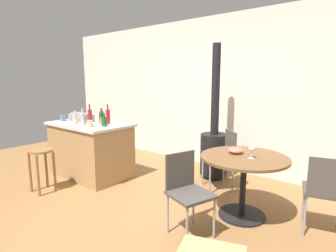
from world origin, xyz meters
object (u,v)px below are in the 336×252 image
at_px(bottle_4, 83,119).
at_px(bottle_6, 104,121).
at_px(kitchen_island, 91,149).
at_px(folding_chair_near, 187,188).
at_px(dining_table, 244,171).
at_px(bottle_0, 102,116).
at_px(bottle_5, 90,116).
at_px(bottle_1, 101,118).
at_px(bottle_2, 75,119).
at_px(wine_glass, 252,149).
at_px(wood_stove, 214,146).
at_px(cup_4, 63,118).
at_px(wooden_stool, 41,161).
at_px(toolbox, 81,117).
at_px(bottle_3, 108,116).
at_px(cup_0, 90,124).
at_px(serving_bowl, 236,150).
at_px(cup_3, 84,116).
at_px(cup_2, 101,119).
at_px(cup_1, 103,122).

relative_size(bottle_4, bottle_6, 1.35).
relative_size(kitchen_island, folding_chair_near, 1.63).
relative_size(dining_table, bottle_0, 4.48).
bearing_deg(bottle_5, bottle_1, 57.55).
relative_size(bottle_2, wine_glass, 1.57).
distance_m(wood_stove, cup_4, 2.61).
relative_size(wooden_stool, dining_table, 0.62).
bearing_deg(toolbox, bottle_3, 13.17).
height_order(dining_table, bottle_3, bottle_3).
distance_m(bottle_1, bottle_2, 0.41).
xyz_separation_m(cup_0, serving_bowl, (2.11, 0.56, -0.18)).
relative_size(bottle_2, cup_0, 1.80).
bearing_deg(bottle_5, wood_stove, 38.99).
bearing_deg(cup_3, wine_glass, 0.06).
height_order(bottle_3, serving_bowl, bottle_3).
xyz_separation_m(kitchen_island, cup_0, (0.32, -0.21, 0.49)).
relative_size(bottle_6, cup_2, 1.75).
xyz_separation_m(cup_1, cup_4, (-0.87, -0.18, -0.00)).
relative_size(bottle_3, bottle_6, 1.56).
distance_m(kitchen_island, bottle_3, 0.66).
relative_size(dining_table, cup_2, 8.52).
bearing_deg(toolbox, bottle_0, 53.41).
bearing_deg(bottle_6, folding_chair_near, -11.66).
height_order(folding_chair_near, wine_glass, wine_glass).
height_order(bottle_5, bottle_6, bottle_5).
relative_size(wood_stove, cup_4, 18.65).
xyz_separation_m(wood_stove, bottle_0, (-1.70, -0.92, 0.45)).
distance_m(bottle_6, cup_2, 0.47).
relative_size(folding_chair_near, bottle_1, 3.57).
bearing_deg(bottle_6, bottle_1, 150.52).
relative_size(toolbox, cup_3, 3.74).
bearing_deg(bottle_4, wood_stove, 43.95).
bearing_deg(wooden_stool, cup_3, 117.54).
xyz_separation_m(wooden_stool, dining_table, (2.53, 1.14, 0.11)).
bearing_deg(bottle_3, wood_stove, 38.39).
bearing_deg(dining_table, bottle_2, -168.78).
bearing_deg(folding_chair_near, wood_stove, 110.60).
bearing_deg(cup_2, kitchen_island, -103.45).
bearing_deg(cup_2, bottle_4, -75.77).
bearing_deg(wooden_stool, serving_bowl, 26.67).
height_order(folding_chair_near, wood_stove, wood_stove).
bearing_deg(bottle_3, folding_chair_near, -16.08).
bearing_deg(bottle_2, wine_glass, 10.21).
xyz_separation_m(dining_table, wood_stove, (-0.92, 0.93, -0.03)).
bearing_deg(dining_table, cup_0, -167.59).
relative_size(wooden_stool, bottle_4, 2.25).
bearing_deg(cup_1, bottle_4, -126.80).
bearing_deg(bottle_6, cup_1, 151.25).
distance_m(folding_chair_near, cup_1, 2.02).
xyz_separation_m(bottle_3, bottle_5, (-0.21, -0.19, 0.00)).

